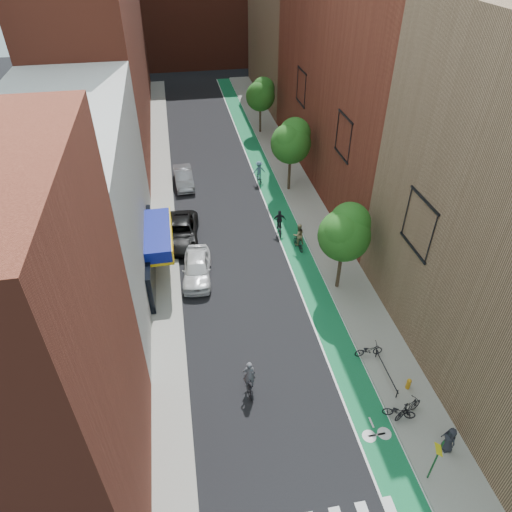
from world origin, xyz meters
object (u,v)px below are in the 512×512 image
cyclist_lane_far (259,173)px  parked_car_white (197,268)px  fire_hydrant (409,383)px  cyclist_lane_near (298,238)px  cyclist_lane_mid (280,225)px  parked_car_silver (184,178)px  cyclist_lead (249,381)px  parked_car_black (181,232)px  pedestrian (449,439)px

cyclist_lane_far → parked_car_white: bearing=56.4°
cyclist_lane_far → fire_hydrant: bearing=92.1°
fire_hydrant → cyclist_lane_near: bearing=100.4°
cyclist_lane_mid → cyclist_lane_far: bearing=-84.0°
parked_car_silver → fire_hydrant: size_ratio=6.47×
cyclist_lead → cyclist_lane_mid: 15.39m
cyclist_lead → cyclist_lane_mid: size_ratio=1.10×
parked_car_white → parked_car_black: size_ratio=0.85×
parked_car_black → cyclist_lane_near: 9.15m
parked_car_silver → cyclist_lane_near: cyclist_lane_near is taller
cyclist_lane_far → fire_hydrant: 25.09m
cyclist_lane_mid → pedestrian: (3.71, -19.68, 0.20)m
parked_car_silver → cyclist_lane_mid: (7.08, -9.47, -0.04)m
parked_car_white → parked_car_black: bearing=105.8°
parked_car_silver → cyclist_lane_far: bearing=-7.8°
parked_car_white → cyclist_lane_far: cyclist_lane_far is taller
cyclist_lane_near → parked_car_black: bearing=-28.0°
cyclist_lead → cyclist_lane_mid: (4.98, 14.56, -0.06)m
cyclist_lead → parked_car_silver: bearing=-84.0°
cyclist_lead → pedestrian: size_ratio=1.41×
parked_car_black → cyclist_lead: 15.20m
pedestrian → fire_hydrant: (-0.25, 3.60, -0.40)m
parked_car_silver → cyclist_lane_mid: cyclist_lane_mid is taller
cyclist_lead → parked_car_white: bearing=-78.0°
parked_car_silver → cyclist_lane_far: cyclist_lane_far is taller
parked_car_black → fire_hydrant: 19.93m
parked_car_black → pedestrian: bearing=-55.3°
parked_car_white → fire_hydrant: (10.41, -11.64, -0.29)m
cyclist_lane_far → cyclist_lead: bearing=72.2°
cyclist_lane_near → cyclist_lane_mid: bearing=-79.0°
parked_car_black → cyclist_lead: size_ratio=2.56×
cyclist_lead → cyclist_lane_near: (5.91, 12.22, 0.13)m
parked_car_black → parked_car_silver: size_ratio=1.21×
parked_car_silver → cyclist_lead: (2.11, -24.04, 0.02)m
cyclist_lead → pedestrian: bearing=150.5°
parked_car_white → pedestrian: bearing=-49.2°
pedestrian → cyclist_lane_near: bearing=-179.1°
cyclist_lead → pedestrian: cyclist_lead is taller
parked_car_white → cyclist_lead: cyclist_lead is taller
fire_hydrant → pedestrian: bearing=-86.0°
fire_hydrant → parked_car_silver: bearing=112.4°
cyclist_lead → fire_hydrant: bearing=170.8°
parked_car_silver → fire_hydrant: (10.54, -25.54, -0.24)m
cyclist_lane_mid → parked_car_white: bearing=38.5°
cyclist_lead → parked_car_black: bearing=-78.4°
parked_car_silver → cyclist_lead: cyclist_lead is taller
parked_car_black → pedestrian: pedestrian is taller
parked_car_silver → cyclist_lane_near: bearing=-58.0°
cyclist_lane_near → cyclist_lane_far: (-0.93, 11.11, 0.06)m
parked_car_white → pedestrian: pedestrian is taller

